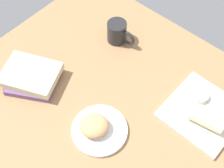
% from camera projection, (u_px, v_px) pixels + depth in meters
% --- Properties ---
extents(dining_table, '(1.10, 0.90, 0.04)m').
position_uv_depth(dining_table, '(116.00, 101.00, 1.14)').
color(dining_table, '#9E754C').
rests_on(dining_table, ground).
extents(round_plate, '(0.19, 0.19, 0.01)m').
position_uv_depth(round_plate, '(100.00, 130.00, 1.05)').
color(round_plate, white).
rests_on(round_plate, dining_table).
extents(scone_pastry, '(0.13, 0.13, 0.05)m').
position_uv_depth(scone_pastry, '(94.00, 126.00, 1.02)').
color(scone_pastry, tan).
rests_on(scone_pastry, round_plate).
extents(square_plate, '(0.25, 0.25, 0.02)m').
position_uv_depth(square_plate, '(202.00, 112.00, 1.08)').
color(square_plate, silver).
rests_on(square_plate, dining_table).
extents(sauce_cup, '(0.05, 0.05, 0.02)m').
position_uv_depth(sauce_cup, '(201.00, 96.00, 1.10)').
color(sauce_cup, silver).
rests_on(sauce_cup, square_plate).
extents(breakfast_wrap, '(0.12, 0.08, 0.06)m').
position_uv_depth(breakfast_wrap, '(207.00, 119.00, 1.03)').
color(breakfast_wrap, beige).
rests_on(breakfast_wrap, square_plate).
extents(book_stack, '(0.25, 0.22, 0.05)m').
position_uv_depth(book_stack, '(32.00, 77.00, 1.14)').
color(book_stack, '#6B4C7A').
rests_on(book_stack, dining_table).
extents(coffee_mug, '(0.13, 0.08, 0.09)m').
position_uv_depth(coffee_mug, '(118.00, 32.00, 1.24)').
color(coffee_mug, '#262628').
rests_on(coffee_mug, dining_table).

